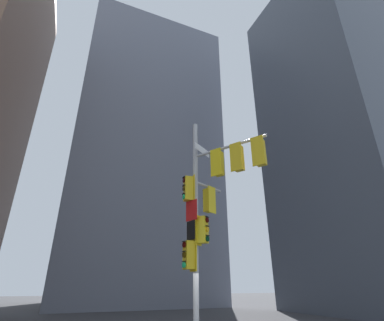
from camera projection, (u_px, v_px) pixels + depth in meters
The scene contains 3 objects.
building_tower_right at pixel (345, 127), 28.93m from camera, with size 12.42×12.42×33.74m, color #4C5460.
building_mid_block at pixel (140, 159), 39.78m from camera, with size 17.31×17.31×36.49m, color slate.
signal_pole_assembly at pixel (209, 200), 11.07m from camera, with size 2.30×3.60×8.75m.
Camera 1 is at (-4.49, -10.16, 2.13)m, focal length 26.54 mm.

